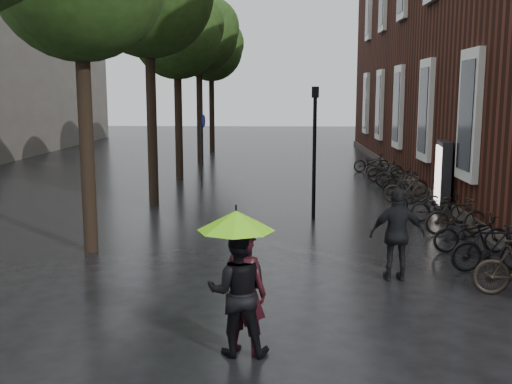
{
  "coord_description": "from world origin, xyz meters",
  "views": [
    {
      "loc": [
        0.23,
        -6.22,
        3.6
      ],
      "look_at": [
        -0.32,
        7.45,
        1.34
      ],
      "focal_mm": 42.0,
      "sensor_mm": 36.0,
      "label": 1
    }
  ],
  "objects_px": {
    "person_black": "(238,292)",
    "ad_lightbox": "(443,176)",
    "pedestrian_walking": "(397,234)",
    "lamp_post": "(315,140)",
    "parked_bicycles": "(419,194)",
    "person_burgundy": "(245,292)"
  },
  "relations": [
    {
      "from": "parked_bicycles",
      "to": "lamp_post",
      "type": "distance_m",
      "value": 4.26
    },
    {
      "from": "person_burgundy",
      "to": "lamp_post",
      "type": "relative_size",
      "value": 0.47
    },
    {
      "from": "pedestrian_walking",
      "to": "lamp_post",
      "type": "xyz_separation_m",
      "value": [
        -1.3,
        5.66,
        1.39
      ]
    },
    {
      "from": "parked_bicycles",
      "to": "pedestrian_walking",
      "type": "bearing_deg",
      "value": -105.8
    },
    {
      "from": "person_black",
      "to": "parked_bicycles",
      "type": "height_order",
      "value": "person_black"
    },
    {
      "from": "parked_bicycles",
      "to": "ad_lightbox",
      "type": "height_order",
      "value": "ad_lightbox"
    },
    {
      "from": "person_burgundy",
      "to": "lamp_post",
      "type": "height_order",
      "value": "lamp_post"
    },
    {
      "from": "pedestrian_walking",
      "to": "lamp_post",
      "type": "height_order",
      "value": "lamp_post"
    },
    {
      "from": "pedestrian_walking",
      "to": "parked_bicycles",
      "type": "xyz_separation_m",
      "value": [
        2.11,
        7.44,
        -0.45
      ]
    },
    {
      "from": "person_burgundy",
      "to": "pedestrian_walking",
      "type": "bearing_deg",
      "value": -104.5
    },
    {
      "from": "person_burgundy",
      "to": "ad_lightbox",
      "type": "height_order",
      "value": "ad_lightbox"
    },
    {
      "from": "person_burgundy",
      "to": "person_black",
      "type": "xyz_separation_m",
      "value": [
        -0.09,
        -0.03,
        0.02
      ]
    },
    {
      "from": "pedestrian_walking",
      "to": "ad_lightbox",
      "type": "height_order",
      "value": "ad_lightbox"
    },
    {
      "from": "pedestrian_walking",
      "to": "ad_lightbox",
      "type": "xyz_separation_m",
      "value": [
        2.78,
        7.25,
        0.17
      ]
    },
    {
      "from": "person_black",
      "to": "parked_bicycles",
      "type": "xyz_separation_m",
      "value": [
        4.95,
        10.9,
        -0.44
      ]
    },
    {
      "from": "person_burgundy",
      "to": "parked_bicycles",
      "type": "distance_m",
      "value": 11.91
    },
    {
      "from": "pedestrian_walking",
      "to": "lamp_post",
      "type": "distance_m",
      "value": 5.97
    },
    {
      "from": "person_burgundy",
      "to": "pedestrian_walking",
      "type": "xyz_separation_m",
      "value": [
        2.75,
        3.43,
        0.03
      ]
    },
    {
      "from": "ad_lightbox",
      "to": "lamp_post",
      "type": "distance_m",
      "value": 4.54
    },
    {
      "from": "person_burgundy",
      "to": "ad_lightbox",
      "type": "bearing_deg",
      "value": -93.11
    },
    {
      "from": "person_black",
      "to": "ad_lightbox",
      "type": "distance_m",
      "value": 12.1
    },
    {
      "from": "pedestrian_walking",
      "to": "lamp_post",
      "type": "bearing_deg",
      "value": -79.81
    }
  ]
}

